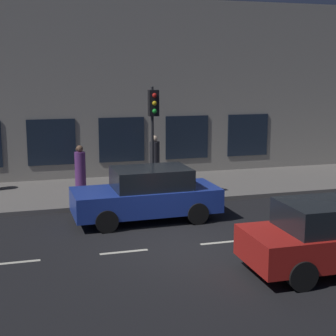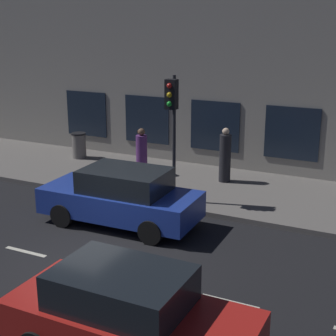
{
  "view_description": "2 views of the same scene",
  "coord_description": "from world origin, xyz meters",
  "px_view_note": "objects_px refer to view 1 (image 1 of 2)",
  "views": [
    {
      "loc": [
        -11.72,
        3.83,
        4.36
      ],
      "look_at": [
        2.41,
        -0.22,
        1.57
      ],
      "focal_mm": 54.24,
      "sensor_mm": 36.0,
      "label": 1
    },
    {
      "loc": [
        -8.68,
        -6.44,
        5.46
      ],
      "look_at": [
        1.84,
        -1.33,
        2.0
      ],
      "focal_mm": 54.89,
      "sensor_mm": 36.0,
      "label": 2
    }
  ],
  "objects_px": {
    "parked_car_1": "(334,236)",
    "pedestrian_1": "(80,170)",
    "traffic_light": "(153,116)",
    "parked_car_0": "(147,194)",
    "pedestrian_0": "(155,161)"
  },
  "relations": [
    {
      "from": "parked_car_0",
      "to": "pedestrian_0",
      "type": "bearing_deg",
      "value": -18.5
    },
    {
      "from": "traffic_light",
      "to": "parked_car_0",
      "type": "relative_size",
      "value": 0.86
    },
    {
      "from": "pedestrian_0",
      "to": "traffic_light",
      "type": "bearing_deg",
      "value": -179.07
    },
    {
      "from": "parked_car_1",
      "to": "pedestrian_0",
      "type": "bearing_deg",
      "value": -169.25
    },
    {
      "from": "traffic_light",
      "to": "parked_car_1",
      "type": "distance_m",
      "value": 7.44
    },
    {
      "from": "parked_car_1",
      "to": "pedestrian_0",
      "type": "height_order",
      "value": "pedestrian_0"
    },
    {
      "from": "parked_car_1",
      "to": "pedestrian_1",
      "type": "bearing_deg",
      "value": -152.1
    },
    {
      "from": "traffic_light",
      "to": "pedestrian_0",
      "type": "bearing_deg",
      "value": -15.33
    },
    {
      "from": "parked_car_1",
      "to": "pedestrian_1",
      "type": "distance_m",
      "value": 9.96
    },
    {
      "from": "traffic_light",
      "to": "pedestrian_1",
      "type": "height_order",
      "value": "traffic_light"
    },
    {
      "from": "pedestrian_0",
      "to": "pedestrian_1",
      "type": "bearing_deg",
      "value": 115.4
    },
    {
      "from": "parked_car_1",
      "to": "pedestrian_1",
      "type": "relative_size",
      "value": 2.55
    },
    {
      "from": "pedestrian_1",
      "to": "parked_car_1",
      "type": "bearing_deg",
      "value": -175.38
    },
    {
      "from": "parked_car_0",
      "to": "pedestrian_0",
      "type": "xyz_separation_m",
      "value": [
        4.39,
        -1.37,
        0.2
      ]
    },
    {
      "from": "traffic_light",
      "to": "parked_car_1",
      "type": "height_order",
      "value": "traffic_light"
    }
  ]
}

